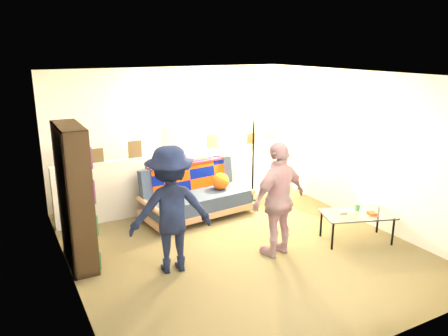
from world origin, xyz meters
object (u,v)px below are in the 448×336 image
futon_sofa (196,195)px  person_right (279,199)px  coffee_table (358,215)px  bookshelf (75,201)px  floor_lamp (253,141)px  person_left (171,210)px

futon_sofa → person_right: bearing=-77.2°
futon_sofa → coffee_table: bearing=-50.0°
futon_sofa → bookshelf: bearing=-159.3°
bookshelf → coffee_table: bookshelf is taller
bookshelf → futon_sofa: bearing=20.7°
futon_sofa → person_right: person_right is taller
floor_lamp → person_right: (-0.76, -1.88, -0.36)m
coffee_table → floor_lamp: size_ratio=0.70×
coffee_table → person_right: bearing=170.7°
floor_lamp → person_right: bearing=-112.0°
bookshelf → person_right: 2.64m
person_left → floor_lamp: bearing=-134.5°
futon_sofa → floor_lamp: floor_lamp is taller
bookshelf → person_right: (2.44, -1.00, -0.07)m
floor_lamp → person_right: floor_lamp is taller
bookshelf → person_left: bookshelf is taller
coffee_table → floor_lamp: 2.27m
floor_lamp → person_left: size_ratio=1.00×
person_right → bookshelf: bearing=-34.9°
coffee_table → floor_lamp: (-0.50, 2.08, 0.75)m
person_left → futon_sofa: bearing=-115.1°
bookshelf → coffee_table: 3.91m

